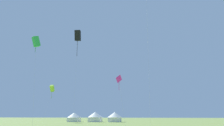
{
  "coord_description": "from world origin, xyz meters",
  "views": [
    {
      "loc": [
        6.82,
        -3.05,
        2.02
      ],
      "look_at": [
        0.0,
        32.0,
        11.26
      ],
      "focal_mm": 32.63,
      "sensor_mm": 36.0,
      "label": 1
    }
  ],
  "objects_px": {
    "festival_tent_center": "(74,117)",
    "festival_tent_left": "(95,116)",
    "kite_green_box": "(36,42)",
    "kite_lime_box": "(52,88)",
    "kite_black_box": "(78,36)",
    "kite_magenta_diamond": "(119,80)",
    "festival_tent_right": "(115,116)"
  },
  "relations": [
    {
      "from": "kite_lime_box",
      "to": "kite_black_box",
      "type": "height_order",
      "value": "kite_black_box"
    },
    {
      "from": "festival_tent_left",
      "to": "kite_black_box",
      "type": "bearing_deg",
      "value": -90.61
    },
    {
      "from": "kite_green_box",
      "to": "festival_tent_center",
      "type": "bearing_deg",
      "value": 92.34
    },
    {
      "from": "festival_tent_center",
      "to": "festival_tent_left",
      "type": "relative_size",
      "value": 0.93
    },
    {
      "from": "kite_magenta_diamond",
      "to": "kite_black_box",
      "type": "relative_size",
      "value": 0.44
    },
    {
      "from": "kite_magenta_diamond",
      "to": "kite_black_box",
      "type": "distance_m",
      "value": 18.75
    },
    {
      "from": "festival_tent_right",
      "to": "kite_black_box",
      "type": "bearing_deg",
      "value": -110.18
    },
    {
      "from": "kite_magenta_diamond",
      "to": "festival_tent_center",
      "type": "bearing_deg",
      "value": 128.82
    },
    {
      "from": "kite_lime_box",
      "to": "kite_black_box",
      "type": "bearing_deg",
      "value": -44.51
    },
    {
      "from": "kite_magenta_diamond",
      "to": "festival_tent_left",
      "type": "xyz_separation_m",
      "value": [
        -11.82,
        23.81,
        -7.79
      ]
    },
    {
      "from": "kite_lime_box",
      "to": "festival_tent_left",
      "type": "relative_size",
      "value": 2.38
    },
    {
      "from": "kite_green_box",
      "to": "festival_tent_right",
      "type": "height_order",
      "value": "kite_green_box"
    },
    {
      "from": "kite_green_box",
      "to": "festival_tent_right",
      "type": "xyz_separation_m",
      "value": [
        12.76,
        28.14,
        -16.32
      ]
    },
    {
      "from": "festival_tent_center",
      "to": "festival_tent_right",
      "type": "height_order",
      "value": "festival_tent_right"
    },
    {
      "from": "kite_black_box",
      "to": "festival_tent_right",
      "type": "relative_size",
      "value": 5.09
    },
    {
      "from": "kite_green_box",
      "to": "kite_magenta_diamond",
      "type": "bearing_deg",
      "value": 13.5
    },
    {
      "from": "kite_lime_box",
      "to": "kite_green_box",
      "type": "xyz_separation_m",
      "value": [
        6.95,
        -22.45,
        7.47
      ]
    },
    {
      "from": "kite_magenta_diamond",
      "to": "kite_lime_box",
      "type": "bearing_deg",
      "value": 144.02
    },
    {
      "from": "festival_tent_center",
      "to": "festival_tent_left",
      "type": "distance_m",
      "value": 7.34
    },
    {
      "from": "kite_lime_box",
      "to": "kite_green_box",
      "type": "bearing_deg",
      "value": -72.8
    },
    {
      "from": "kite_lime_box",
      "to": "festival_tent_left",
      "type": "bearing_deg",
      "value": 23.41
    },
    {
      "from": "festival_tent_left",
      "to": "festival_tent_right",
      "type": "relative_size",
      "value": 1.02
    },
    {
      "from": "festival_tent_center",
      "to": "festival_tent_left",
      "type": "height_order",
      "value": "festival_tent_left"
    },
    {
      "from": "kite_black_box",
      "to": "festival_tent_center",
      "type": "bearing_deg",
      "value": 111.2
    },
    {
      "from": "kite_green_box",
      "to": "kite_magenta_diamond",
      "type": "distance_m",
      "value": 20.37
    },
    {
      "from": "kite_black_box",
      "to": "festival_tent_left",
      "type": "distance_m",
      "value": 28.02
    },
    {
      "from": "kite_green_box",
      "to": "festival_tent_left",
      "type": "xyz_separation_m",
      "value": [
        6.19,
        28.14,
        -16.28
      ]
    },
    {
      "from": "festival_tent_right",
      "to": "kite_green_box",
      "type": "bearing_deg",
      "value": -114.39
    },
    {
      "from": "kite_lime_box",
      "to": "kite_green_box",
      "type": "relative_size",
      "value": 0.61
    },
    {
      "from": "kite_black_box",
      "to": "festival_tent_left",
      "type": "xyz_separation_m",
      "value": [
        0.2,
        18.41,
        -21.13
      ]
    },
    {
      "from": "kite_lime_box",
      "to": "kite_black_box",
      "type": "distance_m",
      "value": 21.93
    },
    {
      "from": "kite_black_box",
      "to": "kite_green_box",
      "type": "bearing_deg",
      "value": -121.62
    }
  ]
}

